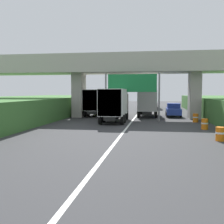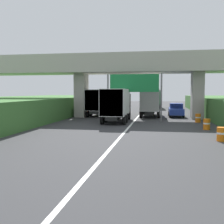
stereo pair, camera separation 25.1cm
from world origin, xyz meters
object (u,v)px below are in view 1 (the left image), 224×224
(truck_black, at_px, (115,104))
(truck_silver, at_px, (97,101))
(overhead_highway_sign, at_px, (132,86))
(truck_yellow, at_px, (148,101))
(construction_barrel_3, at_px, (220,134))
(construction_barrel_4, at_px, (205,124))
(construction_barrel_5, at_px, (196,118))
(car_blue, at_px, (173,110))
(truck_green, at_px, (151,98))

(truck_black, xyz_separation_m, truck_silver, (-3.38, 7.08, 0.00))
(overhead_highway_sign, relative_size, truck_yellow, 0.81)
(overhead_highway_sign, xyz_separation_m, truck_silver, (-5.09, 6.07, -1.83))
(truck_yellow, distance_m, construction_barrel_3, 18.05)
(overhead_highway_sign, relative_size, truck_silver, 0.81)
(overhead_highway_sign, bearing_deg, truck_black, -149.52)
(construction_barrel_4, relative_size, construction_barrel_5, 1.00)
(car_blue, bearing_deg, construction_barrel_5, -73.38)
(truck_silver, relative_size, car_blue, 1.78)
(construction_barrel_3, height_order, construction_barrel_5, same)
(construction_barrel_4, xyz_separation_m, construction_barrel_5, (0.04, 5.46, 0.00))
(truck_yellow, relative_size, construction_barrel_5, 8.11)
(truck_green, relative_size, construction_barrel_4, 8.11)
(truck_yellow, relative_size, car_blue, 1.78)
(overhead_highway_sign, distance_m, truck_yellow, 6.82)
(car_blue, bearing_deg, construction_barrel_3, -83.95)
(truck_green, height_order, construction_barrel_3, truck_green)
(overhead_highway_sign, relative_size, car_blue, 1.43)
(truck_yellow, distance_m, construction_barrel_4, 12.93)
(truck_yellow, distance_m, construction_barrel_5, 8.27)
(overhead_highway_sign, bearing_deg, construction_barrel_3, -58.84)
(truck_green, relative_size, construction_barrel_3, 8.11)
(truck_yellow, bearing_deg, construction_barrel_4, -66.81)
(car_blue, relative_size, construction_barrel_3, 4.56)
(truck_silver, distance_m, car_blue, 9.91)
(car_blue, height_order, construction_barrel_3, car_blue)
(truck_black, bearing_deg, construction_barrel_4, -27.98)
(truck_silver, distance_m, construction_barrel_5, 13.24)
(truck_black, relative_size, car_blue, 1.78)
(truck_green, bearing_deg, construction_barrel_3, -82.08)
(car_blue, distance_m, construction_barrel_5, 6.47)
(car_blue, bearing_deg, truck_yellow, 177.22)
(truck_yellow, bearing_deg, construction_barrel_3, -73.66)
(truck_silver, xyz_separation_m, construction_barrel_4, (11.66, -11.48, -1.47))
(overhead_highway_sign, xyz_separation_m, truck_yellow, (1.51, 6.39, -1.83))
(overhead_highway_sign, bearing_deg, construction_barrel_4, -39.49)
(overhead_highway_sign, relative_size, truck_black, 0.81)
(truck_silver, height_order, construction_barrel_4, truck_silver)
(construction_barrel_4, height_order, construction_barrel_5, same)
(overhead_highway_sign, relative_size, construction_barrel_5, 6.53)
(truck_black, distance_m, truck_yellow, 8.08)
(truck_green, xyz_separation_m, truck_silver, (-6.77, -18.20, 0.00))
(truck_green, distance_m, construction_barrel_3, 35.50)
(truck_green, distance_m, construction_barrel_5, 24.76)
(truck_silver, distance_m, truck_yellow, 6.61)
(construction_barrel_5, bearing_deg, car_blue, 106.62)
(truck_yellow, distance_m, car_blue, 3.42)
(truck_black, xyz_separation_m, truck_green, (3.40, 25.28, 0.00))
(truck_black, height_order, truck_yellow, same)
(truck_black, bearing_deg, car_blue, 48.21)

